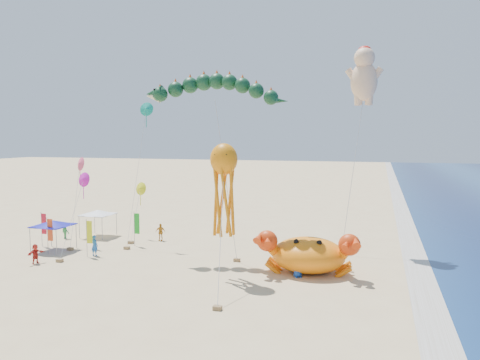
# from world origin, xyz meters

# --- Properties ---
(ground) EXTENTS (320.00, 320.00, 0.00)m
(ground) POSITION_xyz_m (0.00, 0.00, 0.00)
(ground) COLOR #D1B784
(ground) RESTS_ON ground
(foam_strip) EXTENTS (320.00, 320.00, 0.00)m
(foam_strip) POSITION_xyz_m (12.00, 0.00, 0.01)
(foam_strip) COLOR silver
(foam_strip) RESTS_ON ground
(crab_inflatable) EXTENTS (7.41, 4.92, 3.25)m
(crab_inflatable) POSITION_xyz_m (4.09, -0.75, 1.43)
(crab_inflatable) COLOR orange
(crab_inflatable) RESTS_ON ground
(dragon_kite) EXTENTS (11.62, 2.78, 14.84)m
(dragon_kite) POSITION_xyz_m (-4.18, 1.58, 13.57)
(dragon_kite) COLOR #0E341C
(dragon_kite) RESTS_ON ground
(cherub_kite) EXTENTS (2.82, 4.46, 17.94)m
(cherub_kite) POSITION_xyz_m (7.47, 8.29, 15.51)
(cherub_kite) COLOR #FFC99B
(cherub_kite) RESTS_ON ground
(octopus_kite) EXTENTS (2.90, 7.24, 9.59)m
(octopus_kite) POSITION_xyz_m (-1.50, -3.62, 6.83)
(octopus_kite) COLOR orange
(octopus_kite) RESTS_ON ground
(canopy_blue) EXTENTS (3.24, 3.24, 2.71)m
(canopy_blue) POSITION_xyz_m (-18.50, -0.42, 2.44)
(canopy_blue) COLOR gray
(canopy_blue) RESTS_ON ground
(canopy_white) EXTENTS (3.13, 3.13, 2.71)m
(canopy_white) POSITION_xyz_m (-18.13, 5.86, 2.44)
(canopy_white) COLOR gray
(canopy_white) RESTS_ON ground
(feather_flags) EXTENTS (8.67, 4.80, 3.20)m
(feather_flags) POSITION_xyz_m (-16.21, 0.21, 2.01)
(feather_flags) COLOR gray
(feather_flags) RESTS_ON ground
(beachgoers) EXTENTS (25.28, 11.41, 1.76)m
(beachgoers) POSITION_xyz_m (-12.50, 0.23, 0.82)
(beachgoers) COLOR blue
(beachgoers) RESTS_ON ground
(small_kites) EXTENTS (7.23, 10.01, 13.29)m
(small_kites) POSITION_xyz_m (-14.73, 3.25, 7.06)
(small_kites) COLOR #0C8A76
(small_kites) RESTS_ON ground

